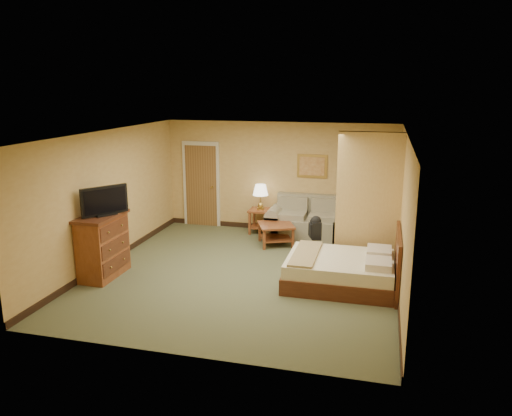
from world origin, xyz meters
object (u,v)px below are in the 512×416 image
(dresser, at_px, (103,246))
(bed, at_px, (344,270))
(loveseat, at_px, (308,224))
(coffee_table, at_px, (276,230))

(dresser, xyz_separation_m, bed, (4.30, 0.66, -0.31))
(loveseat, relative_size, dresser, 1.62)
(coffee_table, xyz_separation_m, dresser, (-2.66, -2.60, 0.25))
(dresser, relative_size, bed, 0.61)
(loveseat, height_order, bed, bed)
(loveseat, xyz_separation_m, dresser, (-3.26, -3.34, 0.28))
(coffee_table, relative_size, dresser, 0.82)
(dresser, distance_m, bed, 4.36)
(loveseat, xyz_separation_m, bed, (1.04, -2.68, -0.03))
(loveseat, bearing_deg, dresser, -134.35)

